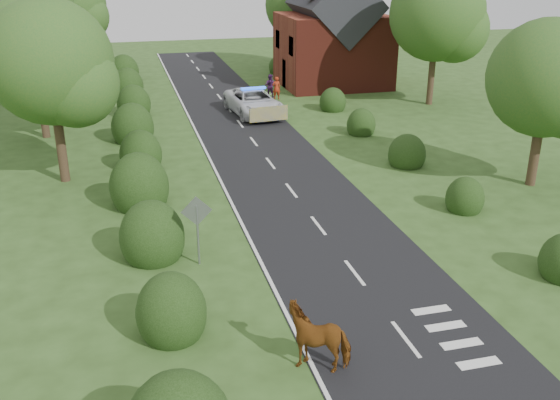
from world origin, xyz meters
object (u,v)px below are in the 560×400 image
object	(u,v)px
road_sign	(197,220)
police_van	(254,102)
pedestrian_red	(276,88)
pedestrian_purple	(270,86)
cow	(319,339)

from	to	relation	value
road_sign	police_van	size ratio (longest dim) A/B	0.40
pedestrian_red	pedestrian_purple	xyz separation A→B (m)	(-0.28, 0.83, 0.02)
pedestrian_purple	police_van	bearing A→B (deg)	99.74
road_sign	cow	xyz separation A→B (m)	(2.32, -6.33, -0.93)
police_van	cow	bearing A→B (deg)	-104.38
cow	pedestrian_red	xyz separation A→B (m)	(6.61, 30.54, 0.11)
road_sign	police_van	world-z (taller)	road_sign
cow	police_van	distance (m)	26.84
pedestrian_red	cow	bearing A→B (deg)	80.09
road_sign	pedestrian_purple	xyz separation A→B (m)	(8.65, 25.04, -0.81)
road_sign	pedestrian_red	distance (m)	25.82
pedestrian_purple	pedestrian_red	bearing A→B (deg)	143.69
pedestrian_purple	cow	bearing A→B (deg)	113.67
pedestrian_red	pedestrian_purple	bearing A→B (deg)	-69.08
road_sign	pedestrian_red	world-z (taller)	road_sign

